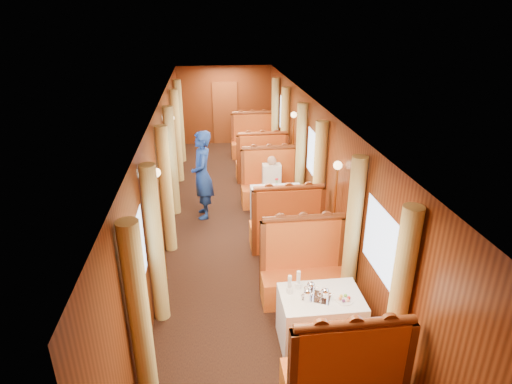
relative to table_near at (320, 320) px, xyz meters
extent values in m
cube|color=brown|center=(-0.75, 9.47, 0.62)|extent=(0.80, 0.04, 2.00)
cube|color=white|center=(0.00, 0.00, 0.00)|extent=(1.05, 0.72, 0.75)
cube|color=#BA3414|center=(0.00, -1.17, 0.48)|extent=(1.30, 0.12, 0.80)
cylinder|color=brown|center=(0.00, -1.17, 0.92)|extent=(1.23, 0.10, 0.10)
cube|color=#BA3414|center=(0.00, 0.95, -0.15)|extent=(1.30, 0.55, 0.45)
cube|color=#BA3414|center=(0.00, 1.17, 0.48)|extent=(1.30, 0.12, 0.80)
cylinder|color=brown|center=(0.00, 1.17, 0.92)|extent=(1.23, 0.10, 0.10)
cube|color=white|center=(0.00, 3.50, 0.00)|extent=(1.05, 0.72, 0.75)
cube|color=#BA3414|center=(0.00, 2.55, -0.15)|extent=(1.30, 0.55, 0.45)
cube|color=#BA3414|center=(0.00, 2.33, 0.48)|extent=(1.30, 0.12, 0.80)
cylinder|color=brown|center=(0.00, 2.33, 0.92)|extent=(1.23, 0.10, 0.10)
cube|color=#BA3414|center=(0.00, 4.45, -0.15)|extent=(1.30, 0.55, 0.45)
cube|color=#BA3414|center=(0.00, 4.67, 0.48)|extent=(1.30, 0.12, 0.80)
cylinder|color=brown|center=(0.00, 4.67, 0.92)|extent=(1.23, 0.10, 0.10)
cube|color=white|center=(0.00, 7.00, 0.00)|extent=(1.05, 0.72, 0.75)
cube|color=#BA3414|center=(0.00, 6.05, -0.15)|extent=(1.30, 0.55, 0.45)
cube|color=#BA3414|center=(0.00, 5.83, 0.48)|extent=(1.30, 0.12, 0.80)
cylinder|color=brown|center=(0.00, 5.83, 0.92)|extent=(1.23, 0.10, 0.10)
cube|color=#BA3414|center=(0.00, 7.95, -0.15)|extent=(1.30, 0.55, 0.45)
cube|color=#BA3414|center=(0.00, 8.16, 0.48)|extent=(1.30, 0.12, 0.80)
cylinder|color=brown|center=(0.00, 8.16, 0.92)|extent=(1.23, 0.10, 0.10)
cube|color=silver|center=(-0.07, -0.02, 0.38)|extent=(0.42, 0.38, 0.01)
cylinder|color=white|center=(0.26, -0.12, 0.38)|extent=(0.23, 0.23, 0.01)
cylinder|color=white|center=(-0.40, 0.11, 0.42)|extent=(0.08, 0.08, 0.08)
cylinder|color=white|center=(-0.40, 0.11, 0.55)|extent=(0.05, 0.05, 0.18)
cylinder|color=white|center=(-0.27, 0.20, 0.42)|extent=(0.08, 0.08, 0.08)
cylinder|color=white|center=(-0.27, 0.20, 0.55)|extent=(0.05, 0.05, 0.18)
cylinder|color=silver|center=(-0.01, 3.53, 0.45)|extent=(0.06, 0.06, 0.14)
cylinder|color=silver|center=(0.01, 6.96, 0.45)|extent=(0.06, 0.06, 0.14)
cylinder|color=tan|center=(-2.13, -0.78, 0.80)|extent=(0.22, 0.22, 2.35)
cylinder|color=tan|center=(-2.13, 0.78, 0.80)|extent=(0.22, 0.22, 2.35)
cylinder|color=tan|center=(0.63, -0.78, 0.80)|extent=(0.22, 0.22, 2.35)
cylinder|color=tan|center=(0.63, 0.78, 0.80)|extent=(0.22, 0.22, 2.35)
cylinder|color=tan|center=(-2.13, 2.72, 0.80)|extent=(0.22, 0.22, 2.35)
cylinder|color=tan|center=(-2.13, 4.28, 0.80)|extent=(0.22, 0.22, 2.35)
cylinder|color=tan|center=(0.63, 2.72, 0.80)|extent=(0.22, 0.22, 2.35)
cylinder|color=tan|center=(0.63, 4.28, 0.80)|extent=(0.22, 0.22, 2.35)
cylinder|color=tan|center=(-2.13, 6.22, 0.80)|extent=(0.22, 0.22, 2.35)
cylinder|color=tan|center=(-2.13, 7.78, 0.80)|extent=(0.22, 0.22, 2.35)
cylinder|color=tan|center=(0.63, 6.22, 0.80)|extent=(0.22, 0.22, 2.35)
cylinder|color=tan|center=(0.63, 7.78, 0.80)|extent=(0.22, 0.22, 2.35)
cylinder|color=#BF8C3F|center=(-2.15, 1.75, 0.55)|extent=(0.04, 0.04, 1.85)
sphere|color=#FFD18C|center=(-2.15, 1.75, 1.50)|extent=(0.14, 0.14, 0.14)
cylinder|color=#BF8C3F|center=(0.65, 1.75, 0.55)|extent=(0.04, 0.04, 1.85)
sphere|color=#FFD18C|center=(0.65, 1.75, 1.50)|extent=(0.14, 0.14, 0.14)
cylinder|color=#BF8C3F|center=(-2.15, 5.25, 0.55)|extent=(0.04, 0.04, 1.85)
sphere|color=#FFD18C|center=(-2.15, 5.25, 1.50)|extent=(0.14, 0.14, 0.14)
cylinder|color=#BF8C3F|center=(0.65, 5.25, 0.55)|extent=(0.04, 0.04, 1.85)
sphere|color=#FFD18C|center=(0.65, 5.25, 1.50)|extent=(0.14, 0.14, 0.14)
imported|color=navy|center=(-1.51, 4.04, 0.57)|extent=(0.50, 0.72, 1.88)
cube|color=beige|center=(0.00, 4.30, 0.38)|extent=(0.40, 0.24, 0.55)
sphere|color=tan|center=(0.00, 4.30, 0.74)|extent=(0.20, 0.20, 0.20)
cube|color=beige|center=(0.00, 4.13, 0.15)|extent=(0.36, 0.30, 0.14)
camera|label=1|loc=(-1.36, -4.37, 3.76)|focal=30.00mm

